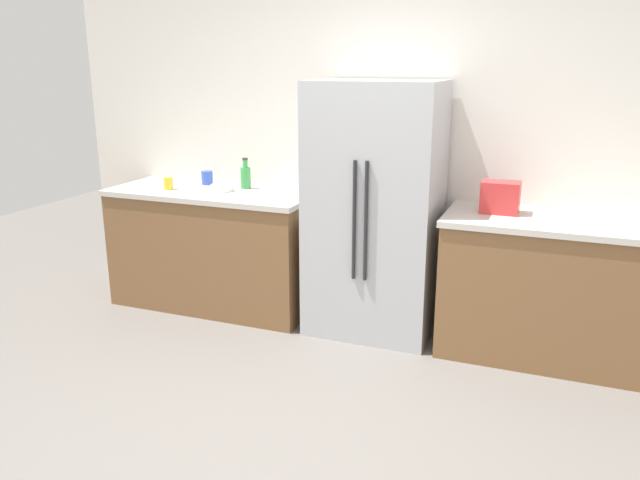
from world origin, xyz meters
TOP-DOWN VIEW (x-y plane):
  - ground_plane at (0.00, 0.00)m, footprint 10.85×10.85m
  - kitchen_back_panel at (0.00, 1.99)m, footprint 5.43×0.10m
  - counter_left at (-1.35, 1.60)m, footprint 1.61×0.69m
  - counter_right at (1.25, 1.60)m, footprint 1.59×0.69m
  - refrigerator at (-0.05, 1.60)m, footprint 0.88×0.67m
  - toaster at (0.79, 1.64)m, footprint 0.24×0.17m
  - bottle_a at (-1.15, 1.76)m, footprint 0.08×0.08m
  - cup_a at (-1.69, 1.50)m, footprint 0.07×0.07m
  - cup_b at (-1.51, 1.79)m, footprint 0.09×0.09m
  - bowl_a at (-1.27, 1.60)m, footprint 0.17×0.17m

SIDE VIEW (x-z plane):
  - ground_plane at x=0.00m, z-range 0.00..0.00m
  - counter_left at x=-1.35m, z-range 0.00..0.93m
  - counter_right at x=1.25m, z-range 0.00..0.93m
  - refrigerator at x=-0.05m, z-range 0.00..1.77m
  - bowl_a at x=-1.27m, z-range 0.93..0.98m
  - cup_a at x=-1.69m, z-range 0.93..1.02m
  - cup_b at x=-1.51m, z-range 0.93..1.04m
  - bottle_a at x=-1.15m, z-range 0.91..1.14m
  - toaster at x=0.79m, z-range 0.93..1.14m
  - kitchen_back_panel at x=0.00m, z-range 0.00..2.61m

